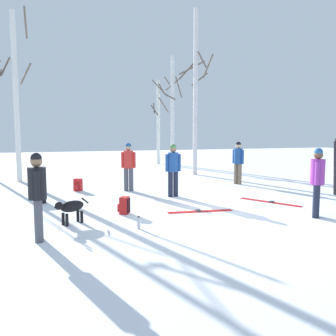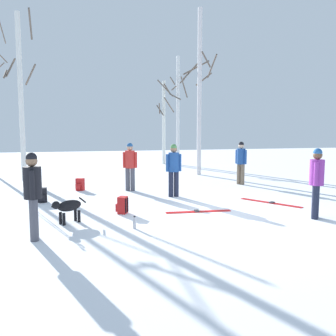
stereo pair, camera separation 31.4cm
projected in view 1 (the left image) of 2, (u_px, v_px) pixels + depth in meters
The scene contains 19 objects.
ground_plane at pixel (221, 215), 8.67m from camera, with size 60.00×60.00×0.00m, color white.
person_0 at pixel (128, 164), 12.18m from camera, with size 0.49×0.34×1.72m.
person_1 at pixel (37, 191), 6.56m from camera, with size 0.34×0.52×1.72m.
person_2 at pixel (173, 167), 11.10m from camera, with size 0.52×0.34×1.72m.
person_3 at pixel (317, 178), 8.42m from camera, with size 0.38×0.41×1.72m.
person_4 at pixel (238, 160), 13.80m from camera, with size 0.34×0.47×1.72m.
dog at pixel (71, 208), 7.82m from camera, with size 0.79×0.51×0.57m.
ski_pair_planted_0 at pixel (335, 167), 11.43m from camera, with size 0.05×0.22×1.89m.
ski_pair_lying_0 at pixel (200, 211), 9.08m from camera, with size 1.76×0.36×0.05m.
ski_pair_lying_1 at pixel (270, 202), 10.27m from camera, with size 1.13×1.74×0.05m.
ski_poles_0 at pixel (34, 184), 8.92m from camera, with size 0.07×0.27×1.42m.
backpack_0 at pixel (41, 196), 10.17m from camera, with size 0.26×0.29×0.44m.
backpack_1 at pixel (124, 206), 8.84m from camera, with size 0.34×0.33×0.44m.
backpack_2 at pixel (78, 185), 12.25m from camera, with size 0.33×0.34×0.44m.
water_bottle_0 at pixel (139, 223), 7.46m from camera, with size 0.07×0.07×0.28m.
birch_tree_1 at pixel (16, 94), 14.30m from camera, with size 1.30×1.28×7.10m.
birch_tree_2 at pixel (158, 120), 22.13m from camera, with size 1.23×1.04×5.35m.
birch_tree_3 at pixel (196, 91), 16.61m from camera, with size 1.52×1.47×7.93m.
birch_tree_4 at pixel (173, 109), 21.67m from camera, with size 1.24×1.24×6.79m.
Camera 1 is at (-3.81, -7.71, 2.11)m, focal length 36.71 mm.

